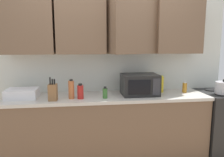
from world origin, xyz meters
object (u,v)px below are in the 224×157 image
(bottle_amber_vinegar, at_px, (185,87))
(bottle_spice_jar, at_px, (71,90))
(kettle, at_px, (223,88))
(bottle_red_sauce, at_px, (80,92))
(dish_rack, at_px, (22,93))
(bottle_green_oil, at_px, (105,93))
(knife_block, at_px, (53,92))
(microwave, at_px, (140,84))
(bottle_yellow_mustard, at_px, (161,84))

(bottle_amber_vinegar, distance_m, bottle_spice_jar, 1.57)
(kettle, xyz_separation_m, bottle_red_sauce, (-1.91, 0.03, -0.01))
(bottle_red_sauce, relative_size, bottle_spice_jar, 0.78)
(dish_rack, bearing_deg, bottle_green_oil, -7.85)
(knife_block, height_order, bottle_amber_vinegar, knife_block)
(microwave, bearing_deg, kettle, -7.57)
(bottle_red_sauce, xyz_separation_m, bottle_amber_vinegar, (1.45, 0.16, -0.02))
(bottle_green_oil, xyz_separation_m, bottle_amber_vinegar, (1.15, 0.18, 0.01))
(kettle, xyz_separation_m, bottle_yellow_mustard, (-0.78, 0.26, 0.02))
(dish_rack, height_order, knife_block, knife_block)
(bottle_amber_vinegar, bearing_deg, bottle_yellow_mustard, 168.46)
(bottle_red_sauce, height_order, bottle_amber_vinegar, bottle_red_sauce)
(knife_block, distance_m, bottle_red_sauce, 0.33)
(bottle_spice_jar, bearing_deg, bottle_yellow_mustard, 9.46)
(knife_block, xyz_separation_m, bottle_amber_vinegar, (1.79, 0.20, -0.03))
(dish_rack, relative_size, bottle_green_oil, 2.55)
(microwave, xyz_separation_m, bottle_spice_jar, (-0.90, -0.10, -0.02))
(kettle, bearing_deg, microwave, 172.43)
(dish_rack, bearing_deg, bottle_red_sauce, -10.08)
(bottle_amber_vinegar, bearing_deg, dish_rack, -179.14)
(knife_block, xyz_separation_m, bottle_spice_jar, (0.22, 0.05, 0.01))
(bottle_red_sauce, height_order, bottle_yellow_mustard, bottle_yellow_mustard)
(dish_rack, relative_size, knife_block, 1.32)
(knife_block, height_order, bottle_spice_jar, knife_block)
(bottle_green_oil, xyz_separation_m, bottle_spice_jar, (-0.42, 0.03, 0.05))
(bottle_amber_vinegar, bearing_deg, knife_block, -173.71)
(knife_block, relative_size, bottle_yellow_mustard, 1.21)
(bottle_amber_vinegar, relative_size, bottle_spice_jar, 0.64)
(bottle_amber_vinegar, bearing_deg, kettle, -22.80)
(bottle_green_oil, bearing_deg, knife_block, -178.15)
(microwave, relative_size, bottle_amber_vinegar, 3.06)
(knife_block, bearing_deg, bottle_green_oil, 1.85)
(knife_block, bearing_deg, microwave, 7.79)
(knife_block, height_order, bottle_green_oil, knife_block)
(kettle, height_order, knife_block, knife_block)
(bottle_amber_vinegar, bearing_deg, bottle_red_sauce, -173.62)
(bottle_green_oil, distance_m, bottle_yellow_mustard, 0.86)
(knife_block, bearing_deg, dish_rack, 157.68)
(knife_block, xyz_separation_m, bottle_green_oil, (0.64, 0.02, -0.04))
(microwave, height_order, dish_rack, microwave)
(kettle, height_order, bottle_spice_jar, bottle_spice_jar)
(bottle_yellow_mustard, bearing_deg, knife_block, -169.86)
(microwave, bearing_deg, dish_rack, 179.60)
(dish_rack, distance_m, bottle_yellow_mustard, 1.87)
(bottle_red_sauce, bearing_deg, bottle_green_oil, -2.50)
(knife_block, bearing_deg, bottle_yellow_mustard, 10.14)
(kettle, distance_m, bottle_green_oil, 1.61)
(bottle_spice_jar, bearing_deg, dish_rack, 169.96)
(kettle, xyz_separation_m, bottle_green_oil, (-1.60, 0.02, -0.03))
(kettle, distance_m, dish_rack, 2.65)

